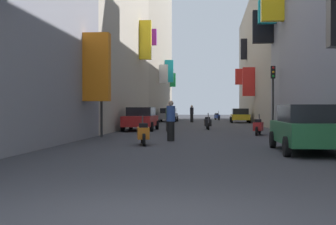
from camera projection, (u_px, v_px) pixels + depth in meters
The scene contains 18 objects.
ground_plane at pixel (200, 126), 35.29m from camera, with size 140.00×140.00×0.00m, color #38383D.
building_left_mid_a at pixel (91, 28), 32.22m from camera, with size 7.08×18.44×14.79m.
building_left_mid_b at pixel (139, 44), 53.61m from camera, with size 7.09×24.60×18.84m.
building_right_mid_b at pixel (322, 11), 28.23m from camera, with size 7.38×3.67×15.48m.
building_right_mid_c at pixel (278, 60), 47.19m from camera, with size 7.19×34.42×13.34m.
parked_car_yellow at pixel (240, 115), 44.23m from camera, with size 1.94×3.96×1.44m.
parked_car_grey at pixel (168, 115), 47.41m from camera, with size 1.96×4.03×1.48m.
parked_car_red at pixel (141, 118), 28.49m from camera, with size 1.98×4.28×1.50m.
parked_car_green at pixel (306, 128), 14.07m from camera, with size 1.85×4.44×1.53m.
scooter_orange at pixel (143, 133), 17.03m from camera, with size 0.65×1.84×1.13m.
scooter_blue at pixel (217, 116), 55.04m from camera, with size 0.76×1.80×1.13m.
scooter_black at pixel (208, 123), 29.76m from camera, with size 0.52×1.83×1.13m.
scooter_red at pixel (258, 126), 23.42m from camera, with size 0.66×1.79×1.13m.
pedestrian_crossing at pixel (169, 118), 27.12m from camera, with size 0.48×0.48×1.68m.
pedestrian_near_left at pixel (192, 114), 45.67m from camera, with size 0.51×0.51×1.79m.
pedestrian_near_right at pixel (171, 121), 19.06m from camera, with size 0.53×0.53×1.77m.
traffic_light_near_corner at pixel (273, 87), 26.28m from camera, with size 0.26×0.34×3.98m.
traffic_light_far_corner at pixel (101, 81), 21.59m from camera, with size 0.26×0.34×4.09m.
Camera 1 is at (0.83, -5.37, 1.40)m, focal length 46.80 mm.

